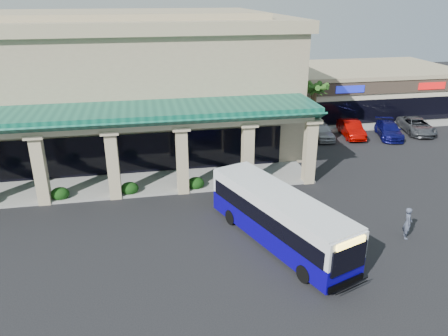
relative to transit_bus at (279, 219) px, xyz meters
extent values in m
plane|color=black|center=(-1.43, 2.24, -1.47)|extent=(110.00, 110.00, 0.00)
imported|color=#444B5F|center=(7.21, -0.84, -0.54)|extent=(0.65, 0.79, 1.85)
imported|color=#A1A0A8|center=(9.51, 16.81, -0.75)|extent=(2.13, 4.38, 1.44)
imported|color=#950400|center=(12.44, 16.79, -0.71)|extent=(2.30, 4.80, 1.52)
imported|color=#0C0C55|center=(15.85, 15.95, -0.77)|extent=(3.26, 5.17, 1.40)
imported|color=#474A50|center=(19.22, 16.73, -0.75)|extent=(3.33, 5.54, 1.44)
camera|label=1|loc=(-6.78, -19.79, 11.40)|focal=35.00mm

